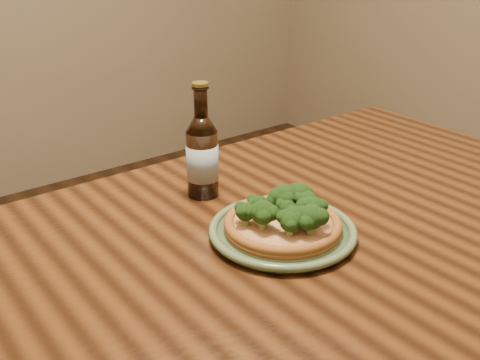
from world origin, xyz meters
TOP-DOWN VIEW (x-y plane):
  - table at (0.00, 0.10)m, footprint 1.60×0.90m
  - plate at (0.07, 0.13)m, footprint 0.26×0.26m
  - pizza at (0.07, 0.13)m, footprint 0.20×0.20m
  - beer_bottle at (0.05, 0.35)m, footprint 0.06×0.06m

SIDE VIEW (x-z plane):
  - table at x=0.00m, z-range 0.28..1.03m
  - plate at x=0.07m, z-range 0.75..0.77m
  - pizza at x=0.07m, z-range 0.75..0.82m
  - beer_bottle at x=0.05m, z-range 0.72..0.95m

